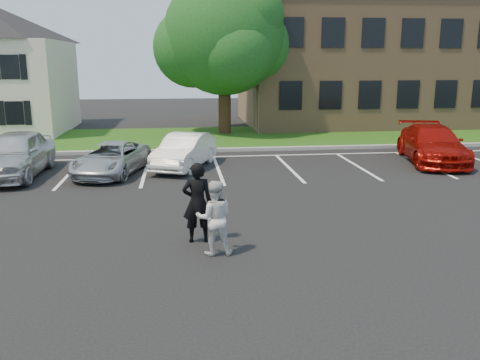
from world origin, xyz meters
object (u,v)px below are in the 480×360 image
object	(u,v)px
office_building	(410,59)
tree	(226,37)
man_black_suit	(197,203)
man_white_shirt	(214,218)
car_silver_minivan	(111,159)
car_red_compact	(432,144)
car_silver_west	(15,154)
car_white_sedan	(185,151)

from	to	relation	value
office_building	tree	bearing A→B (deg)	-161.03
tree	man_black_suit	size ratio (longest dim) A/B	4.63
man_white_shirt	car_silver_minivan	xyz separation A→B (m)	(-3.24, 8.42, -0.24)
tree	man_black_suit	xyz separation A→B (m)	(-2.31, -17.47, -4.40)
tree	car_red_compact	bearing A→B (deg)	-49.85
man_black_suit	office_building	bearing A→B (deg)	-125.10
car_silver_west	car_red_compact	distance (m)	16.37
tree	car_white_sedan	size ratio (longest dim) A/B	2.17
car_silver_west	car_white_sedan	size ratio (longest dim) A/B	1.21
car_silver_west	car_silver_minivan	world-z (taller)	car_silver_west
office_building	tree	size ratio (longest dim) A/B	2.55
tree	car_silver_minivan	xyz separation A→B (m)	(-5.22, -9.88, -4.76)
car_silver_minivan	man_black_suit	bearing A→B (deg)	-54.38
office_building	man_black_suit	world-z (taller)	office_building
man_white_shirt	office_building	bearing A→B (deg)	-122.19
tree	car_red_compact	size ratio (longest dim) A/B	1.70
tree	man_white_shirt	world-z (taller)	tree
man_white_shirt	car_silver_west	size ratio (longest dim) A/B	0.34
car_white_sedan	car_red_compact	distance (m)	10.22
tree	car_red_compact	world-z (taller)	tree
car_white_sedan	office_building	bearing A→B (deg)	62.85
car_silver_west	office_building	bearing A→B (deg)	35.04
car_red_compact	car_white_sedan	bearing A→B (deg)	-168.09
office_building	man_white_shirt	xyz separation A→B (m)	(-14.77, -22.70, -3.33)
tree	car_red_compact	distance (m)	12.83
man_white_shirt	man_black_suit	bearing A→B (deg)	-67.48
man_black_suit	man_white_shirt	size ratio (longest dim) A/B	1.14
man_black_suit	car_red_compact	bearing A→B (deg)	-140.82
car_red_compact	man_black_suit	bearing A→B (deg)	-128.04
car_silver_minivan	car_white_sedan	bearing A→B (deg)	31.15
car_silver_minivan	car_red_compact	bearing A→B (deg)	17.91
car_silver_minivan	car_red_compact	distance (m)	12.96
office_building	tree	xyz separation A→B (m)	(-12.79, -4.40, 1.19)
man_white_shirt	car_silver_minivan	size ratio (longest dim) A/B	0.39
man_black_suit	car_silver_west	world-z (taller)	man_black_suit
car_silver_minivan	car_white_sedan	size ratio (longest dim) A/B	1.04
office_building	car_silver_west	size ratio (longest dim) A/B	4.57
man_white_shirt	car_silver_west	distance (m)	10.76
tree	car_silver_west	size ratio (longest dim) A/B	1.79
man_black_suit	car_silver_minivan	xyz separation A→B (m)	(-2.90, 7.58, -0.36)
man_white_shirt	car_white_sedan	distance (m)	9.24
man_black_suit	car_silver_minivan	world-z (taller)	man_black_suit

